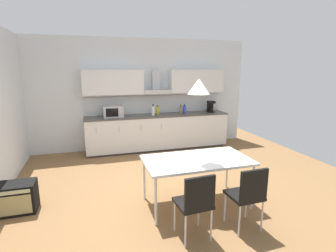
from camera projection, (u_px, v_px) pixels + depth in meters
name	position (u px, v px, depth m)	size (l,w,h in m)	color
ground_plane	(164.00, 194.00, 4.42)	(7.67, 8.40, 0.02)	brown
wall_back	(134.00, 94.00, 6.78)	(6.14, 0.10, 2.81)	silver
kitchen_counter	(158.00, 132.00, 6.80)	(3.66, 0.65, 0.90)	#333333
backsplash_tile	(155.00, 104.00, 6.94)	(3.64, 0.02, 0.46)	silver
upper_wall_cabinets	(156.00, 82.00, 6.66)	(3.64, 0.40, 0.59)	silver
microwave	(113.00, 111.00, 6.36)	(0.48, 0.35, 0.28)	#ADADB2
coffee_maker	(211.00, 106.00, 7.11)	(0.18, 0.19, 0.30)	black
bottle_brown	(181.00, 110.00, 6.80)	(0.07, 0.07, 0.24)	brown
bottle_white	(153.00, 111.00, 6.60)	(0.08, 0.08, 0.28)	white
bottle_yellow	(158.00, 110.00, 6.73)	(0.07, 0.07, 0.24)	yellow
bottle_blue	(184.00, 109.00, 6.91)	(0.08, 0.08, 0.24)	blue
dining_table	(197.00, 162.00, 3.95)	(1.60, 0.88, 0.73)	white
chair_near_left	(196.00, 200.00, 3.12)	(0.43, 0.43, 0.87)	black
chair_near_right	(248.00, 192.00, 3.32)	(0.42, 0.42, 0.87)	black
guitar_amp	(17.00, 198.00, 3.82)	(0.52, 0.37, 0.44)	black
pendant_lamp	(199.00, 86.00, 3.71)	(0.32, 0.32, 0.22)	silver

